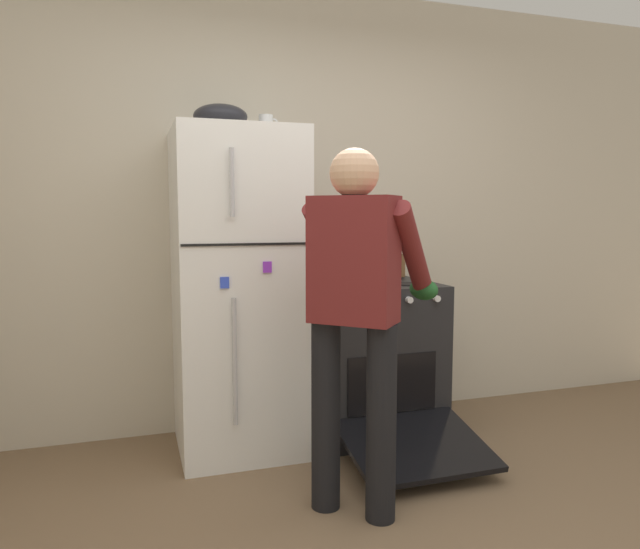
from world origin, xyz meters
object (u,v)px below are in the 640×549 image
at_px(red_pot, 349,274).
at_px(mixing_bowl, 220,117).
at_px(stove_range, 371,359).
at_px(pepper_mill, 402,265).
at_px(refrigerator, 238,292).
at_px(coffee_mug, 266,124).
at_px(person_cook, 357,299).

bearing_deg(red_pot, mixing_bowl, 176.04).
bearing_deg(stove_range, pepper_mill, 35.98).
xyz_separation_m(red_pot, pepper_mill, (0.46, 0.25, 0.02)).
xyz_separation_m(refrigerator, red_pot, (0.64, -0.05, 0.09)).
relative_size(coffee_mug, pepper_mill, 0.76).
height_order(red_pot, mixing_bowl, mixing_bowl).
height_order(coffee_mug, pepper_mill, coffee_mug).
distance_m(coffee_mug, pepper_mill, 1.25).
bearing_deg(stove_range, coffee_mug, 173.75).
bearing_deg(refrigerator, person_cook, -67.24).
distance_m(stove_range, person_cook, 1.09).
distance_m(refrigerator, person_cook, 0.95).
height_order(refrigerator, mixing_bowl, mixing_bowl).
bearing_deg(red_pot, person_cook, -108.47).
distance_m(refrigerator, stove_range, 0.92).
xyz_separation_m(refrigerator, person_cook, (0.37, -0.87, 0.07)).
bearing_deg(mixing_bowl, refrigerator, -0.21).
bearing_deg(coffee_mug, refrigerator, -164.60).
bearing_deg(pepper_mill, stove_range, -144.02).
relative_size(pepper_mill, mixing_bowl, 0.51).
height_order(refrigerator, coffee_mug, coffee_mug).
distance_m(refrigerator, mixing_bowl, 0.96).
relative_size(red_pot, coffee_mug, 3.04).
xyz_separation_m(red_pot, coffee_mug, (-0.46, 0.10, 0.85)).
relative_size(refrigerator, coffee_mug, 15.88).
xyz_separation_m(coffee_mug, mixing_bowl, (-0.26, -0.05, 0.02)).
height_order(person_cook, coffee_mug, coffee_mug).
bearing_deg(mixing_bowl, red_pot, -3.96).
bearing_deg(red_pot, coffee_mug, 167.72).
distance_m(stove_range, red_pot, 0.55).
bearing_deg(person_cook, refrigerator, 112.76).
bearing_deg(refrigerator, stove_range, -1.25).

